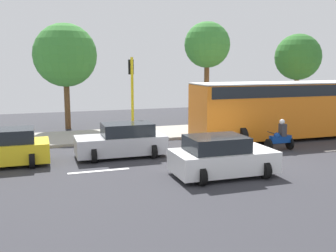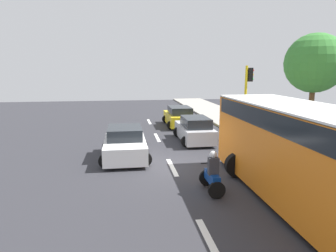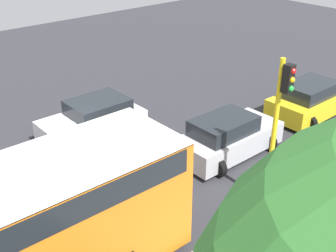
% 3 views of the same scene
% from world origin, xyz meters
% --- Properties ---
extents(ground_plane, '(40.00, 60.00, 0.10)m').
position_xyz_m(ground_plane, '(0.00, 0.00, -0.05)').
color(ground_plane, '#2D2D33').
extents(sidewalk, '(4.00, 60.00, 0.15)m').
position_xyz_m(sidewalk, '(7.00, 0.00, 0.07)').
color(sidewalk, '#9E998E').
rests_on(sidewalk, ground).
extents(lane_stripe_mid, '(0.20, 2.40, 0.01)m').
position_xyz_m(lane_stripe_mid, '(0.00, 0.00, 0.01)').
color(lane_stripe_mid, white).
rests_on(lane_stripe_mid, ground).
extents(lane_stripe_south, '(0.20, 2.40, 0.01)m').
position_xyz_m(lane_stripe_south, '(0.00, 6.00, 0.01)').
color(lane_stripe_south, white).
rests_on(lane_stripe_south, ground).
extents(car_silver, '(2.13, 4.00, 1.52)m').
position_xyz_m(car_silver, '(2.11, 4.62, 0.71)').
color(car_silver, '#B7B7BC').
rests_on(car_silver, ground).
extents(car_white, '(2.37, 3.82, 1.52)m').
position_xyz_m(car_white, '(-2.05, 1.71, 0.71)').
color(car_white, white).
rests_on(car_white, ground).
extents(city_bus, '(3.20, 11.00, 3.16)m').
position_xyz_m(city_bus, '(3.49, -5.11, 1.85)').
color(city_bus, orange).
rests_on(city_bus, ground).
extents(motorcycle, '(0.60, 1.30, 1.53)m').
position_xyz_m(motorcycle, '(0.95, -2.91, 0.64)').
color(motorcycle, black).
rests_on(motorcycle, ground).
extents(pedestrian_near_signal, '(0.40, 0.24, 1.69)m').
position_xyz_m(pedestrian_near_signal, '(5.66, -6.53, 1.06)').
color(pedestrian_near_signal, '#72604C').
rests_on(pedestrian_near_signal, sidewalk).
extents(traffic_light_corner, '(0.49, 0.24, 4.50)m').
position_xyz_m(traffic_light_corner, '(4.85, 3.50, 2.93)').
color(traffic_light_corner, yellow).
rests_on(traffic_light_corner, ground).
extents(street_tree_south, '(3.44, 3.44, 6.39)m').
position_xyz_m(street_tree_south, '(10.12, -10.55, 4.64)').
color(street_tree_south, brown).
rests_on(street_tree_south, ground).
extents(street_tree_north, '(3.99, 3.99, 6.70)m').
position_xyz_m(street_tree_north, '(10.77, 6.38, 4.68)').
color(street_tree_north, brown).
rests_on(street_tree_north, ground).
extents(street_tree_center, '(3.23, 3.23, 7.11)m').
position_xyz_m(street_tree_center, '(10.76, -3.37, 5.44)').
color(street_tree_center, brown).
rests_on(street_tree_center, ground).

